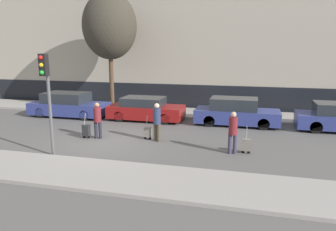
% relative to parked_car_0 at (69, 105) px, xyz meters
% --- Properties ---
extents(ground_plane, '(80.00, 80.00, 0.00)m').
position_rel_parked_car_0_xyz_m(ground_plane, '(4.59, -4.48, -0.67)').
color(ground_plane, '#565451').
extents(sidewalk_near, '(28.00, 2.50, 0.12)m').
position_rel_parked_car_0_xyz_m(sidewalk_near, '(4.59, -8.23, -0.61)').
color(sidewalk_near, gray).
rests_on(sidewalk_near, ground_plane).
extents(sidewalk_far, '(28.00, 3.00, 0.12)m').
position_rel_parked_car_0_xyz_m(sidewalk_far, '(4.59, 2.52, -0.61)').
color(sidewalk_far, gray).
rests_on(sidewalk_far, ground_plane).
extents(building_facade, '(28.00, 2.79, 12.67)m').
position_rel_parked_car_0_xyz_m(building_facade, '(4.59, 6.08, 5.65)').
color(building_facade, '#A89E8C').
rests_on(building_facade, ground_plane).
extents(parked_car_0, '(4.70, 1.87, 1.44)m').
position_rel_parked_car_0_xyz_m(parked_car_0, '(0.00, 0.00, 0.00)').
color(parked_car_0, navy).
rests_on(parked_car_0, ground_plane).
extents(parked_car_1, '(4.27, 1.84, 1.32)m').
position_rel_parked_car_0_xyz_m(parked_car_1, '(4.85, 0.18, -0.05)').
color(parked_car_1, maroon).
rests_on(parked_car_1, ground_plane).
extents(parked_car_2, '(4.45, 1.74, 1.47)m').
position_rel_parked_car_0_xyz_m(parked_car_2, '(9.95, 0.25, 0.01)').
color(parked_car_2, navy).
rests_on(parked_car_2, ground_plane).
extents(pedestrian_left, '(0.35, 0.34, 1.67)m').
position_rel_parked_car_0_xyz_m(pedestrian_left, '(3.97, -4.08, 0.27)').
color(pedestrian_left, '#23232D').
rests_on(pedestrian_left, ground_plane).
extents(trolley_left, '(0.34, 0.29, 1.18)m').
position_rel_parked_car_0_xyz_m(trolley_left, '(3.44, -4.19, -0.30)').
color(trolley_left, '#262628').
rests_on(trolley_left, ground_plane).
extents(pedestrian_center, '(0.34, 0.34, 1.72)m').
position_rel_parked_car_0_xyz_m(pedestrian_center, '(6.73, -3.85, 0.30)').
color(pedestrian_center, '#4C4233').
rests_on(pedestrian_center, ground_plane).
extents(trolley_center, '(0.34, 0.29, 1.11)m').
position_rel_parked_car_0_xyz_m(trolley_center, '(6.22, -3.65, -0.33)').
color(trolley_center, slate).
rests_on(trolley_center, ground_plane).
extents(pedestrian_right, '(0.34, 0.34, 1.68)m').
position_rel_parked_car_0_xyz_m(pedestrian_right, '(10.10, -4.76, 0.28)').
color(pedestrian_right, '#383347').
rests_on(pedestrian_right, ground_plane).
extents(trolley_right, '(0.34, 0.29, 1.12)m').
position_rel_parked_car_0_xyz_m(trolley_right, '(10.62, -4.59, -0.33)').
color(trolley_right, slate).
rests_on(trolley_right, ground_plane).
extents(traffic_light, '(0.28, 0.47, 3.89)m').
position_rel_parked_car_0_xyz_m(traffic_light, '(3.39, -6.84, 2.10)').
color(traffic_light, '#515154').
rests_on(traffic_light, ground_plane).
extents(bare_tree_near_crossing, '(3.38, 3.38, 7.37)m').
position_rel_parked_car_0_xyz_m(bare_tree_near_crossing, '(1.94, 2.06, 4.73)').
color(bare_tree_near_crossing, '#4C3826').
rests_on(bare_tree_near_crossing, sidewalk_far).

